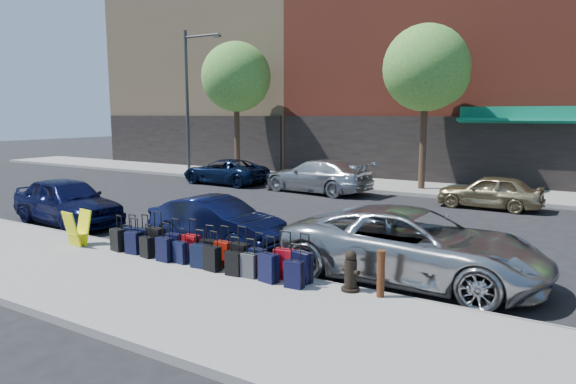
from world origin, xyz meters
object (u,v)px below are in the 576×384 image
Objects in this scene: display_rack at (77,229)px; car_far_0 at (225,171)px; tree_left at (238,79)px; car_far_2 at (490,192)px; suitcase_front_5 at (209,251)px; car_near_0 at (67,201)px; streetlight at (190,93)px; car_far_1 at (317,176)px; car_near_1 at (217,221)px; bollard at (381,273)px; tree_center at (429,70)px; fire_hydrant at (351,272)px; car_near_2 at (413,245)px.

car_far_0 is (-4.92, 12.15, 0.03)m from display_rack.
car_far_2 is at bearing -11.53° from tree_left.
car_near_0 is (-7.03, 1.35, 0.33)m from suitcase_front_5.
streetlight reaches higher than car_far_2.
car_far_1 is (9.37, -2.02, -3.91)m from streetlight.
car_far_1 reaches higher than suitcase_front_5.
car_near_1 is at bearing 39.22° from car_far_0.
display_rack is (-8.04, -0.56, -0.01)m from bollard.
tree_center is 8.22× the size of bollard.
car_far_2 reaches higher than bollard.
car_near_2 reaches higher than fire_hydrant.
tree_center is 13.40m from car_near_1.
display_rack is at bearing -114.45° from car_near_0.
car_far_2 is (3.91, 11.43, 0.21)m from suitcase_front_5.
car_far_0 is (-13.01, 9.90, -0.14)m from car_near_2.
bollard reaches higher than suitcase_front_5.
display_rack is at bearing -106.94° from tree_center.
streetlight is 1.80× the size of car_near_0.
tree_center is 6.46m from car_far_2.
car_far_0 is at bearing -26.01° from streetlight.
car_near_1 is at bearing -45.35° from streetlight.
car_far_1 is at bearing 123.40° from bollard.
car_far_2 is at bearing 96.36° from car_far_1.
suitcase_front_5 is 1.11× the size of fire_hydrant.
streetlight reaches higher than tree_left.
car_near_0 is (-11.15, 1.34, 0.15)m from bollard.
fire_hydrant is at bearing -90.18° from car_near_0.
tree_center is 1.60× the size of car_far_0.
car_near_1 is at bearing 177.07° from fire_hydrant.
display_rack is 0.16× the size of car_near_2.
car_far_2 reaches higher than fire_hydrant.
suitcase_front_5 is 0.99× the size of bollard.
car_near_2 is 1.06× the size of car_far_1.
car_near_0 is (5.82, -12.20, -3.91)m from streetlight.
car_far_0 is at bearing -90.19° from car_far_2.
tree_center is 1.32× the size of car_near_2.
car_near_0 is at bearing -77.42° from tree_left.
car_far_0 is at bearing 118.48° from display_rack.
tree_left reaches higher than bollard.
car_near_0 reaches higher than suitcase_front_5.
tree_center is 15.33m from fire_hydrant.
tree_center is 1.40× the size of car_far_1.
fire_hydrant is at bearing -110.02° from car_near_1.
suitcase_front_5 is at bearing -144.02° from car_near_1.
car_far_0 is (-8.84, 11.60, 0.21)m from suitcase_front_5.
car_far_2 is at bearing 90.75° from car_far_0.
car_far_2 is at bearing -40.32° from car_near_0.
suitcase_front_5 is 0.23× the size of car_near_1.
fire_hydrant is 1.82m from car_near_2.
display_rack is at bearing -157.53° from fire_hydrant.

